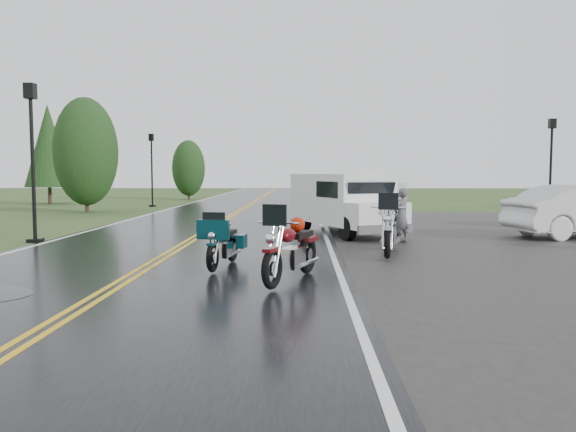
{
  "coord_description": "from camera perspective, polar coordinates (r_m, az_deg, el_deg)",
  "views": [
    {
      "loc": [
        3.1,
        -9.87,
        1.92
      ],
      "look_at": [
        2.8,
        2.0,
        1.0
      ],
      "focal_mm": 35.0,
      "sensor_mm": 36.0,
      "label": 1
    }
  ],
  "objects": [
    {
      "name": "tree_left_far",
      "position": [
        40.87,
        -10.06,
        4.2
      ],
      "size": [
        2.36,
        2.36,
        3.63
      ],
      "primitive_type": null,
      "color": "#1E3D19",
      "rests_on": "ground"
    },
    {
      "name": "road",
      "position": [
        20.2,
        -7.4,
        -1.01
      ],
      "size": [
        8.0,
        100.0,
        0.04
      ],
      "primitive_type": "cube",
      "color": "black",
      "rests_on": "ground"
    },
    {
      "name": "motorcycle_red",
      "position": [
        8.91,
        -1.64,
        -3.65
      ],
      "size": [
        1.56,
        2.41,
        1.34
      ],
      "primitive_type": null,
      "rotation": [
        0.0,
        0.0,
        -0.36
      ],
      "color": "#4F090D",
      "rests_on": "ground"
    },
    {
      "name": "person_at_van",
      "position": [
        15.35,
        11.44,
        -0.07
      ],
      "size": [
        0.63,
        0.63,
        1.48
      ],
      "primitive_type": "imported",
      "rotation": [
        0.0,
        0.0,
        3.92
      ],
      "color": "#4F4F54",
      "rests_on": "ground"
    },
    {
      "name": "tree_left_mid",
      "position": [
        28.82,
        -19.83,
        5.05
      ],
      "size": [
        3.03,
        3.03,
        4.73
      ],
      "primitive_type": null,
      "color": "#1E3D19",
      "rests_on": "ground"
    },
    {
      "name": "lamp_post_far_left",
      "position": [
        32.62,
        -13.66,
        4.57
      ],
      "size": [
        0.36,
        0.36,
        4.15
      ],
      "primitive_type": null,
      "color": "black",
      "rests_on": "ground"
    },
    {
      "name": "lamp_post_far_right",
      "position": [
        26.06,
        25.13,
        4.42
      ],
      "size": [
        0.36,
        0.36,
        4.21
      ],
      "primitive_type": null,
      "color": "black",
      "rests_on": "ground"
    },
    {
      "name": "motorcycle_silver",
      "position": [
        12.24,
        10.1,
        -1.35
      ],
      "size": [
        1.3,
        2.49,
        1.4
      ],
      "primitive_type": null,
      "rotation": [
        0.0,
        0.0,
        -0.19
      ],
      "color": "#B7BCC0",
      "rests_on": "ground"
    },
    {
      "name": "pine_left_far",
      "position": [
        37.54,
        -23.15,
        5.68
      ],
      "size": [
        2.86,
        2.86,
        5.95
      ],
      "primitive_type": null,
      "color": "#1E3D19",
      "rests_on": "ground"
    },
    {
      "name": "motorcycle_teal",
      "position": [
        10.55,
        -7.68,
        -2.98
      ],
      "size": [
        0.96,
        2.0,
        1.13
      ],
      "primitive_type": null,
      "rotation": [
        0.0,
        0.0,
        -0.14
      ],
      "color": "#042E33",
      "rests_on": "ground"
    },
    {
      "name": "lamp_post_near_left",
      "position": [
        16.88,
        -24.51,
        4.95
      ],
      "size": [
        0.38,
        0.38,
        4.38
      ],
      "primitive_type": null,
      "color": "black",
      "rests_on": "ground"
    },
    {
      "name": "van_white",
      "position": [
        15.68,
        6.08,
        0.89
      ],
      "size": [
        3.64,
        5.22,
        1.92
      ],
      "primitive_type": null,
      "rotation": [
        0.0,
        0.0,
        0.41
      ],
      "color": "white",
      "rests_on": "ground"
    },
    {
      "name": "ground",
      "position": [
        10.52,
        -15.81,
        -6.25
      ],
      "size": [
        120.0,
        120.0,
        0.0
      ],
      "primitive_type": "plane",
      "color": "#2D471E",
      "rests_on": "ground"
    }
  ]
}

